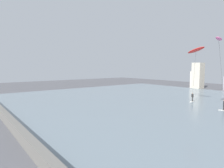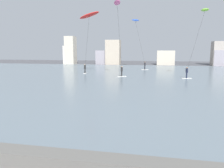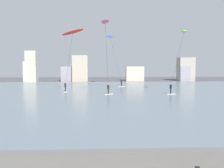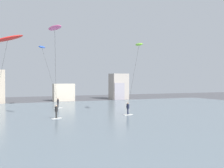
# 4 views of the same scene
# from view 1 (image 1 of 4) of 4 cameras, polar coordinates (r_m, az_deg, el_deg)

# --- Properties ---
(seawall_barrier) EXTENTS (60.00, 0.70, 1.10)m
(seawall_barrier) POSITION_cam_1_polar(r_m,az_deg,el_deg) (14.24, -18.40, -20.95)
(seawall_barrier) COLOR #66635E
(seawall_barrier) RESTS_ON ground
(kitesurfer_pink) EXTENTS (2.04, 3.44, 10.98)m
(kitesurfer_pink) POSITION_cam_1_polar(r_m,az_deg,el_deg) (32.80, 28.86, 9.08)
(kitesurfer_pink) COLOR silver
(kitesurfer_pink) RESTS_ON water_bay
(kitesurfer_red) EXTENTS (3.74, 3.88, 10.14)m
(kitesurfer_red) POSITION_cam_1_polar(r_m,az_deg,el_deg) (37.37, 23.19, 7.98)
(kitesurfer_red) COLOR silver
(kitesurfer_red) RESTS_ON water_bay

